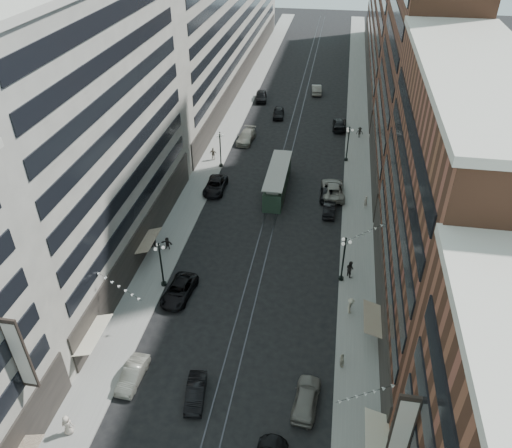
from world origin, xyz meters
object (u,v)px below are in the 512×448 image
Objects in this scene: lamppost_sw_mid at (220,148)px; pedestrian_8 at (366,202)px; car_11 at (333,189)px; car_12 at (339,124)px; car_extra_0 at (327,193)px; car_2 at (179,290)px; car_8 at (246,137)px; lamppost_sw_far at (161,263)px; lamppost_se_mid at (348,143)px; car_13 at (279,113)px; pedestrian_7 at (350,269)px; pedestrian_1 at (67,425)px; car_9 at (261,96)px; pedestrian_4 at (342,360)px; lamppost_se_far at (344,258)px; car_1 at (133,375)px; streetcar at (277,181)px; car_10 at (329,209)px; car_7 at (215,186)px; pedestrian_5 at (167,243)px; pedestrian_extra_0 at (351,306)px; car_4 at (306,398)px; car_5 at (196,393)px; pedestrian_2 at (153,242)px; pedestrian_9 at (360,132)px; car_14 at (317,89)px; pedestrian_6 at (213,154)px.

pedestrian_8 is (21.09, -8.02, -2.11)m from lamppost_sw_mid.
car_11 reaches higher than car_12.
car_2 is at bearing 57.56° from car_extra_0.
car_8 is at bearing 95.96° from car_2.
lamppost_sw_far is 1.19× the size of car_extra_0.
lamppost_se_mid reaches higher than car_13.
pedestrian_1 is at bearing 96.45° from pedestrian_7.
car_9 is at bearing -21.04° from pedestrian_7.
pedestrian_4 reaches higher than car_2.
pedestrian_8 is at bearing 79.83° from lamppost_se_far.
car_11 is at bearing 67.95° from car_1.
streetcar reaches higher than car_2.
car_10 is (18.28, 34.57, -0.40)m from pedestrian_1.
car_7 is (-8.40, -1.42, -0.73)m from streetcar.
lamppost_sw_far reaches higher than pedestrian_5.
pedestrian_extra_0 is (13.40, -48.36, 0.26)m from car_13.
car_extra_0 is at bearing -16.04° from pedestrian_4.
pedestrian_4 is 12.51m from pedestrian_7.
car_10 is at bearing -16.25° from pedestrian_4.
car_8 is at bearing -69.13° from car_4.
pedestrian_5 is at bearing -93.15° from car_8.
car_8 is at bearing 87.75° from car_5.
car_5 is 21.37m from pedestrian_2.
pedestrian_9 is (13.39, 53.68, 0.35)m from car_5.
lamppost_sw_far is 6.99m from pedestrian_2.
lamppost_se_mid is at bearing 60.10° from lamppost_sw_far.
pedestrian_9 is at bearing 75.88° from pedestrian_2.
car_14 is (9.84, 24.50, 0.02)m from car_8.
car_9 is at bearing 134.77° from pedestrian_9.
car_2 is at bearing -55.66° from pedestrian_5.
lamppost_sw_far is at bearing -119.90° from lamppost_se_mid.
streetcar is 24.66m from pedestrian_extra_0.
pedestrian_5 is (-19.96, 2.15, -2.18)m from lamppost_se_far.
car_10 is at bearing 45.73° from lamppost_sw_far.
car_1 is 2.39× the size of pedestrian_extra_0.
lamppost_sw_mid is 24.29m from car_12.
lamppost_sw_far is at bearing 110.55° from car_5.
car_5 is at bearing -80.59° from car_8.
car_5 is 2.26× the size of pedestrian_2.
car_extra_0 is 21.95m from pedestrian_extra_0.
car_extra_0 is at bearing -73.29° from car_13.
car_2 is 3.57× the size of pedestrian_5.
pedestrian_5 is 0.91× the size of pedestrian_8.
pedestrian_6 is at bearing 38.25° from car_12.
car_11 is 1.21× the size of car_14.
lamppost_sw_mid reaches higher than car_8.
lamppost_sw_mid reaches higher than pedestrian_1.
pedestrian_7 is at bearing -143.79° from pedestrian_1.
car_14 is at bearing -32.94° from pedestrian_7.
pedestrian_6 reaches higher than car_7.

